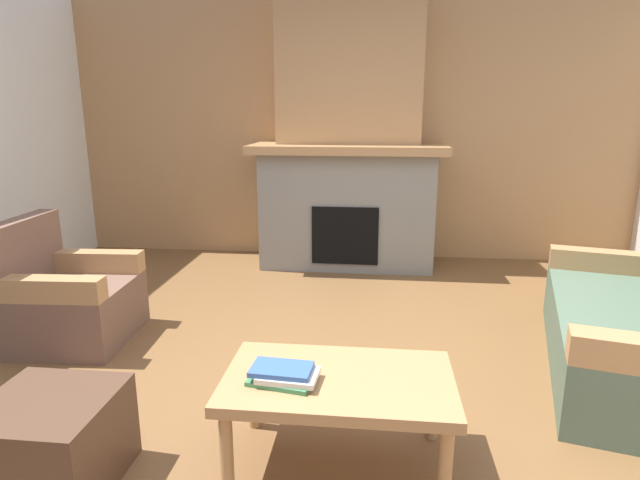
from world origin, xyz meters
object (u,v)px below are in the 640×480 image
object	(u,v)px
fireplace	(348,150)
ottoman	(52,443)
armchair	(65,299)
couch	(640,329)
coffee_table	(338,388)

from	to	relation	value
fireplace	ottoman	xyz separation A→B (m)	(-1.04, -3.48, -0.96)
fireplace	ottoman	distance (m)	3.76
armchair	ottoman	world-z (taller)	armchair
fireplace	couch	world-z (taller)	fireplace
fireplace	armchair	xyz separation A→B (m)	(-1.82, -2.09, -0.87)
fireplace	armchair	distance (m)	2.91
coffee_table	fireplace	bearing A→B (deg)	92.62
coffee_table	couch	bearing A→B (deg)	30.67
fireplace	coffee_table	bearing A→B (deg)	-87.38
armchair	coffee_table	distance (m)	2.26
coffee_table	ottoman	bearing A→B (deg)	-167.18
armchair	ottoman	distance (m)	1.60
coffee_table	ottoman	distance (m)	1.23
fireplace	coffee_table	xyz separation A→B (m)	(0.15, -3.21, -0.79)
fireplace	armchair	bearing A→B (deg)	-130.98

